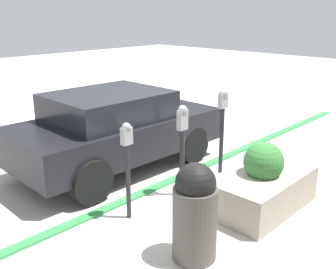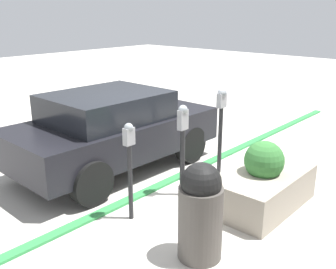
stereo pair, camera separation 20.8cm
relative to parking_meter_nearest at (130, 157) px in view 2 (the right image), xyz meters
The scene contains 8 objects.
ground_plane 1.42m from the parking_meter_nearest, 17.94° to the left, with size 40.00×40.00×0.00m, color beige.
curb_strip 1.43m from the parking_meter_nearest, 21.89° to the left, with size 13.50×0.16×0.04m.
parking_meter_nearest is the anchor object (origin of this frame).
parking_meter_second 1.05m from the parking_meter_nearest, ahead, with size 0.17×0.14×1.47m.
parking_meter_middle 2.07m from the parking_meter_nearest, ahead, with size 0.18×0.16×1.57m.
planter_box 2.04m from the parking_meter_nearest, 37.18° to the right, with size 1.67×0.96×1.02m.
parked_car_front 1.89m from the parking_meter_nearest, 56.56° to the left, with size 3.85×1.90×1.45m.
trash_bin 1.31m from the parking_meter_nearest, 93.46° to the right, with size 0.52×0.52×1.19m.
Camera 2 is at (-4.37, -4.00, 2.81)m, focal length 42.00 mm.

